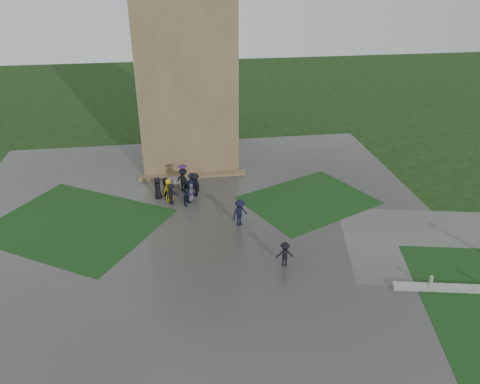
{
  "coord_description": "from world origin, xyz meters",
  "views": [
    {
      "loc": [
        -1.26,
        -25.41,
        16.72
      ],
      "look_at": [
        3.2,
        4.86,
        1.2
      ],
      "focal_mm": 35.0,
      "sensor_mm": 36.0,
      "label": 1
    }
  ],
  "objects": [
    {
      "name": "plaza",
      "position": [
        0.0,
        2.0,
        0.01
      ],
      "size": [
        34.0,
        34.0,
        0.02
      ],
      "primitive_type": "cube",
      "color": "#343431",
      "rests_on": "ground"
    },
    {
      "name": "lawn_inset_right",
      "position": [
        8.5,
        5.0,
        0.03
      ],
      "size": [
        11.12,
        10.15,
        0.01
      ],
      "primitive_type": "cube",
      "rotation": [
        0.0,
        0.0,
        0.44
      ],
      "color": "black",
      "rests_on": "plaza"
    },
    {
      "name": "tower",
      "position": [
        0.0,
        15.0,
        9.0
      ],
      "size": [
        8.0,
        8.0,
        18.0
      ],
      "primitive_type": "cube",
      "color": "brown",
      "rests_on": "ground"
    },
    {
      "name": "pedestrian_near",
      "position": [
        4.76,
        -2.88,
        0.82
      ],
      "size": [
        1.06,
        0.59,
        1.59
      ],
      "primitive_type": "imported",
      "rotation": [
        0.0,
        0.0,
        3.08
      ],
      "color": "black",
      "rests_on": "plaza"
    },
    {
      "name": "ground",
      "position": [
        0.0,
        0.0,
        0.0
      ],
      "size": [
        120.0,
        120.0,
        0.0
      ],
      "primitive_type": "plane",
      "color": "black"
    },
    {
      "name": "pedestrian_mid",
      "position": [
        2.79,
        2.17,
        0.99
      ],
      "size": [
        1.41,
        1.23,
        1.95
      ],
      "primitive_type": "imported",
      "rotation": [
        0.0,
        0.0,
        0.58
      ],
      "color": "black",
      "rests_on": "plaza"
    },
    {
      "name": "tower_plinth",
      "position": [
        0.0,
        10.6,
        0.13
      ],
      "size": [
        9.0,
        0.8,
        0.22
      ],
      "primitive_type": "cube",
      "color": "brown",
      "rests_on": "plaza"
    },
    {
      "name": "bench",
      "position": [
        -1.65,
        8.72,
        0.44
      ],
      "size": [
        1.46,
        0.85,
        0.81
      ],
      "rotation": [
        0.0,
        0.0,
        0.31
      ],
      "color": "#A8A7A3",
      "rests_on": "plaza"
    },
    {
      "name": "lawn_inset_left",
      "position": [
        -8.5,
        4.0,
        0.03
      ],
      "size": [
        14.1,
        13.46,
        0.01
      ],
      "primitive_type": "cube",
      "rotation": [
        0.0,
        0.0,
        -0.56
      ],
      "color": "black",
      "rests_on": "plaza"
    },
    {
      "name": "visitor_cluster",
      "position": [
        -0.97,
        7.0,
        1.04
      ],
      "size": [
        3.7,
        3.5,
        2.55
      ],
      "color": "black",
      "rests_on": "plaza"
    }
  ]
}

